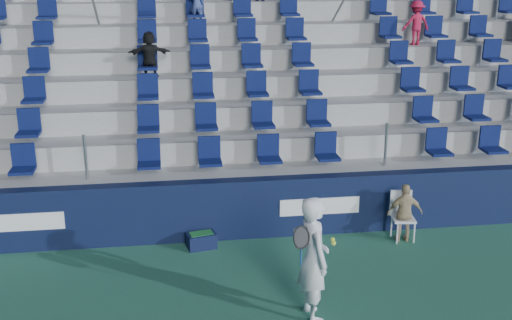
{
  "coord_description": "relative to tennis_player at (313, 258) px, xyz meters",
  "views": [
    {
      "loc": [
        -1.41,
        -8.5,
        5.33
      ],
      "look_at": [
        0.2,
        2.8,
        1.7
      ],
      "focal_mm": 45.0,
      "sensor_mm": 36.0,
      "label": 1
    }
  ],
  "objects": [
    {
      "name": "sponsor_wall",
      "position": [
        -0.68,
        3.1,
        -0.39
      ],
      "size": [
        24.0,
        0.32,
        1.2
      ],
      "color": "#0E1635",
      "rests_on": "ground"
    },
    {
      "name": "grandstand",
      "position": [
        -0.69,
        8.2,
        1.15
      ],
      "size": [
        24.0,
        8.17,
        6.63
      ],
      "color": "#A6A6A1",
      "rests_on": "ground"
    },
    {
      "name": "tennis_player",
      "position": [
        0.0,
        0.0,
        0.0
      ],
      "size": [
        0.69,
        0.77,
        1.97
      ],
      "color": "white",
      "rests_on": "ground"
    },
    {
      "name": "line_judge_chair",
      "position": [
        2.39,
        2.6,
        -0.44
      ],
      "size": [
        0.47,
        0.49,
        0.97
      ],
      "color": "white",
      "rests_on": "ground"
    },
    {
      "name": "line_judge",
      "position": [
        2.39,
        2.45,
        -0.4
      ],
      "size": [
        0.71,
        0.36,
        1.17
      ],
      "primitive_type": "imported",
      "rotation": [
        0.0,
        0.0,
        3.04
      ],
      "color": "tan",
      "rests_on": "ground"
    },
    {
      "name": "ball_bin",
      "position": [
        -1.55,
        2.7,
        -0.82
      ],
      "size": [
        0.6,
        0.45,
        0.3
      ],
      "color": "#0E1533",
      "rests_on": "ground"
    }
  ]
}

